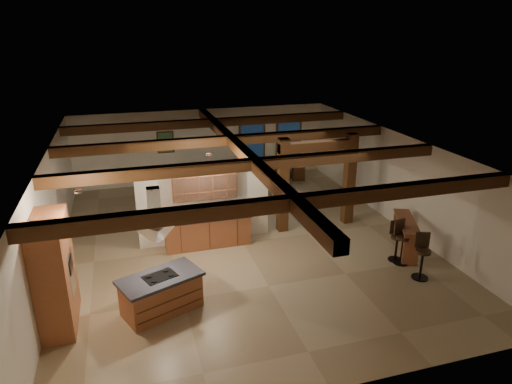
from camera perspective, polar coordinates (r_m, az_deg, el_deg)
The scene contains 23 objects.
ground at distance 13.42m, azimuth -1.68°, elevation -6.31°, with size 12.00×12.00×0.00m, color tan.
room_walls at distance 12.72m, azimuth -1.77°, elevation 0.88°, with size 12.00×12.00×12.00m.
ceiling_beams at distance 12.43m, azimuth -1.81°, elevation 5.15°, with size 10.00×12.00×0.28m.
timber_posts at distance 13.98m, azimuth 7.67°, elevation 2.42°, with size 2.50×0.30×2.90m.
partition_wall at distance 13.22m, azimuth -6.48°, elevation -1.63°, with size 3.80×0.18×2.20m, color silver.
pantry_cabinet at distance 10.34m, azimuth -23.86°, elevation -9.26°, with size 0.67×1.60×2.40m.
back_counter at distance 13.12m, azimuth -6.07°, elevation -4.77°, with size 2.50×0.66×0.94m.
upper_display_cabinet at distance 12.79m, azimuth -6.46°, elevation 1.19°, with size 1.80×0.36×0.95m.
range_hood at distance 9.82m, azimuth -12.31°, elevation -5.63°, with size 1.10×1.10×1.40m.
back_windows at distance 19.03m, azimuth 1.84°, elevation 6.53°, with size 2.70×0.07×1.70m.
framed_art at distance 18.14m, azimuth -11.24°, elevation 6.12°, with size 0.65×0.05×0.85m.
recessed_cans at distance 10.19m, azimuth -12.89°, elevation 1.88°, with size 3.16×2.46×0.03m.
kitchen_island at distance 10.46m, azimuth -11.75°, elevation -12.28°, with size 1.98×1.53×0.87m.
dining_table at distance 15.91m, azimuth -6.90°, elevation -0.68°, with size 2.04×1.14×0.72m, color #3E1E0F.
sofa at distance 18.62m, azimuth 1.15°, elevation 2.38°, with size 2.01×0.79×0.59m, color black.
microwave at distance 13.05m, azimuth -2.28°, elevation -1.94°, with size 0.48×0.33×0.27m, color silver.
bar_counter at distance 13.30m, azimuth 18.22°, elevation -4.64°, with size 1.11×1.80×0.93m.
side_table at distance 18.76m, azimuth 5.28°, elevation 2.43°, with size 0.47×0.47×0.59m, color #402310.
table_lamp at distance 18.60m, azimuth 5.33°, elevation 3.99°, with size 0.29×0.29×0.34m.
bar_stool_a at distance 12.12m, azimuth 20.04°, elevation -7.52°, with size 0.44×0.45×1.18m.
bar_stool_b at distance 12.80m, azimuth 17.15°, elevation -5.87°, with size 0.38×0.40×1.09m.
bar_stool_c at distance 12.67m, azimuth 17.75°, elevation -5.94°, with size 0.43×0.45×1.20m.
dining_chairs at distance 15.84m, azimuth -6.93°, elevation 0.07°, with size 2.17×2.17×1.14m.
Camera 1 is at (-3.03, -11.62, 5.97)m, focal length 32.00 mm.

